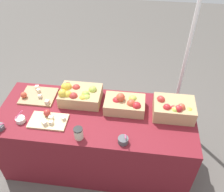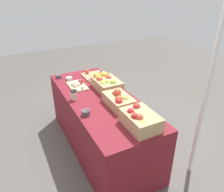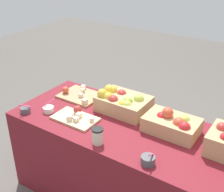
% 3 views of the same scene
% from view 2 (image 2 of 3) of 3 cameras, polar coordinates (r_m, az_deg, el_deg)
% --- Properties ---
extents(ground_plane, '(10.00, 10.00, 0.00)m').
position_cam_2_polar(ground_plane, '(3.09, -2.77, -12.52)').
color(ground_plane, '#56514C').
extents(table, '(1.90, 0.76, 0.74)m').
position_cam_2_polar(table, '(2.87, -2.94, -6.86)').
color(table, maroon).
rests_on(table, ground_plane).
extents(apple_crate_left, '(0.38, 0.27, 0.19)m').
position_cam_2_polar(apple_crate_left, '(2.12, 7.17, -6.01)').
color(apple_crate_left, tan).
rests_on(apple_crate_left, table).
extents(apple_crate_middle, '(0.38, 0.24, 0.18)m').
position_cam_2_polar(apple_crate_middle, '(2.47, 1.72, -0.97)').
color(apple_crate_middle, tan).
rests_on(apple_crate_middle, table).
extents(apple_crate_right, '(0.40, 0.29, 0.18)m').
position_cam_2_polar(apple_crate_right, '(2.86, -1.53, 3.45)').
color(apple_crate_right, tan).
rests_on(apple_crate_right, table).
extents(cutting_board_front, '(0.35, 0.21, 0.08)m').
position_cam_2_polar(cutting_board_front, '(2.98, -8.85, 2.80)').
color(cutting_board_front, '#D1B284').
rests_on(cutting_board_front, table).
extents(cutting_board_back, '(0.35, 0.28, 0.08)m').
position_cam_2_polar(cutting_board_back, '(3.27, -4.97, 5.27)').
color(cutting_board_back, tan).
rests_on(cutting_board_back, table).
extents(sample_bowl_near, '(0.08, 0.09, 0.09)m').
position_cam_2_polar(sample_bowl_near, '(3.30, -13.55, 4.96)').
color(sample_bowl_near, '#4C4C51').
rests_on(sample_bowl_near, table).
extents(sample_bowl_mid, '(0.09, 0.09, 0.10)m').
position_cam_2_polar(sample_bowl_mid, '(2.33, -6.80, -4.25)').
color(sample_bowl_mid, '#4C4C51').
rests_on(sample_bowl_mid, table).
extents(sample_bowl_far, '(0.09, 0.09, 0.11)m').
position_cam_2_polar(sample_bowl_far, '(3.19, -10.95, 4.45)').
color(sample_bowl_far, silver).
rests_on(sample_bowl_far, table).
extents(coffee_cup, '(0.08, 0.08, 0.12)m').
position_cam_2_polar(coffee_cup, '(2.64, -9.78, 0.29)').
color(coffee_cup, beige).
rests_on(coffee_cup, table).
extents(tent_pole, '(0.04, 0.04, 1.99)m').
position_cam_2_polar(tent_pole, '(2.35, 22.99, 0.17)').
color(tent_pole, white).
rests_on(tent_pole, ground_plane).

